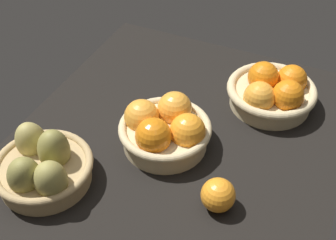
{
  "coord_description": "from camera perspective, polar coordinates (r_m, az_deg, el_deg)",
  "views": [
    {
      "loc": [
        -68.09,
        -28.63,
        75.66
      ],
      "look_at": [
        1.83,
        2.97,
        7.0
      ],
      "focal_mm": 48.87,
      "sensor_mm": 36.0,
      "label": 1
    }
  ],
  "objects": [
    {
      "name": "basket_center",
      "position": [
        1.0,
        -0.41,
        -1.11
      ],
      "size": [
        20.54,
        20.54,
        10.36
      ],
      "color": "#D3BC8C",
      "rests_on": "market_tray"
    },
    {
      "name": "basket_near_right",
      "position": [
        1.13,
        12.91,
        3.47
      ],
      "size": [
        21.7,
        21.7,
        10.83
      ],
      "color": "#D3BC8C",
      "rests_on": "market_tray"
    },
    {
      "name": "market_tray",
      "position": [
        1.05,
        1.07,
        -3.3
      ],
      "size": [
        84.0,
        72.0,
        3.0
      ],
      "primitive_type": "cube",
      "color": "black",
      "rests_on": "ground"
    },
    {
      "name": "loose_orange_front_gap",
      "position": [
        0.89,
        6.27,
        -9.29
      ],
      "size": [
        6.81,
        6.81,
        6.81
      ],
      "primitive_type": "sphere",
      "color": "orange",
      "rests_on": "market_tray"
    },
    {
      "name": "basket_far_left_pears",
      "position": [
        0.96,
        -15.42,
        -5.59
      ],
      "size": [
        20.48,
        20.43,
        13.59
      ],
      "color": "tan",
      "rests_on": "market_tray"
    }
  ]
}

